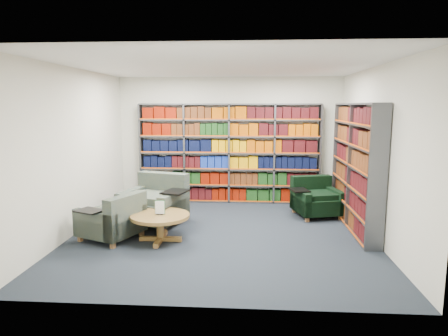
# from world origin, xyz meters

# --- Properties ---
(room_shell) EXTENTS (5.02, 5.02, 2.82)m
(room_shell) POSITION_xyz_m (0.00, 0.00, 1.40)
(room_shell) COLOR black
(room_shell) RESTS_ON ground
(bookshelf_back) EXTENTS (4.00, 0.28, 2.20)m
(bookshelf_back) POSITION_xyz_m (0.00, 2.34, 1.10)
(bookshelf_back) COLOR #47494F
(bookshelf_back) RESTS_ON ground
(bookshelf_right) EXTENTS (0.28, 2.50, 2.20)m
(bookshelf_right) POSITION_xyz_m (2.34, 0.60, 1.10)
(bookshelf_right) COLOR #47494F
(bookshelf_right) RESTS_ON ground
(chair_teal_left) EXTENTS (1.31, 1.23, 0.91)m
(chair_teal_left) POSITION_xyz_m (-1.25, 0.58, 0.37)
(chair_teal_left) COLOR #071B32
(chair_teal_left) RESTS_ON ground
(chair_green_right) EXTENTS (1.08, 1.02, 0.76)m
(chair_green_right) POSITION_xyz_m (1.78, 1.33, 0.31)
(chair_green_right) COLOR black
(chair_green_right) RESTS_ON ground
(chair_teal_front) EXTENTS (1.10, 1.13, 0.76)m
(chair_teal_front) POSITION_xyz_m (-1.73, -0.37, 0.31)
(chair_teal_front) COLOR #071B32
(chair_teal_front) RESTS_ON ground
(coffee_table) EXTENTS (0.94, 0.94, 0.66)m
(coffee_table) POSITION_xyz_m (-0.96, -0.42, 0.36)
(coffee_table) COLOR olive
(coffee_table) RESTS_ON ground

